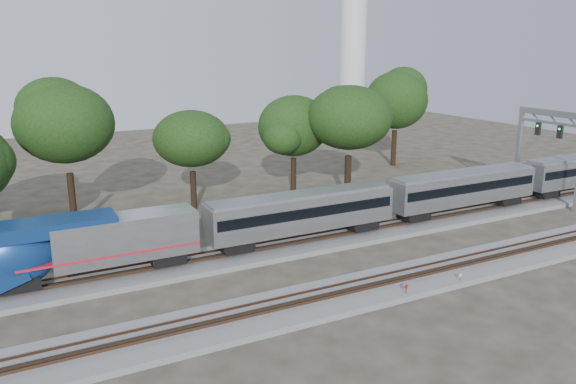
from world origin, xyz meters
The scene contains 13 objects.
ground centered at (0.00, 0.00, 0.00)m, with size 160.00×160.00×0.00m, color #383328.
track_far centered at (0.00, 6.00, 0.21)m, with size 160.00×5.00×0.73m.
track_near centered at (0.00, -4.00, 0.21)m, with size 160.00×5.00×0.73m.
train centered at (30.37, 6.00, 3.07)m, with size 103.42×2.95×4.34m.
switch_stand_red centered at (4.78, -6.08, 0.68)m, with size 0.34×0.09×1.06m.
switch_stand_white centered at (9.51, -6.13, 0.58)m, with size 0.29×0.08×0.91m.
switch_lever centered at (4.69, -5.21, 0.15)m, with size 0.50×0.30×0.30m, color #512D19.
signal_gantry centered at (33.06, 6.00, 7.19)m, with size 0.69×8.11×9.86m.
tree_3 centered at (-12.65, 19.82, 9.64)m, with size 9.81×9.81×13.83m.
tree_4 centered at (-0.88, 20.89, 7.28)m, with size 7.42×7.42×10.46m.
tree_5 centered at (10.79, 21.05, 7.79)m, with size 7.93×7.93×11.18m.
tree_6 centered at (15.27, 16.92, 8.90)m, with size 9.06×9.06×12.77m.
tree_7 centered at (30.91, 29.00, 9.04)m, with size 9.20×9.20×12.98m.
Camera 1 is at (-17.92, -32.79, 16.27)m, focal length 35.00 mm.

